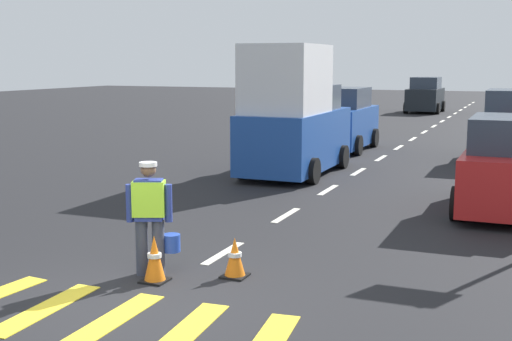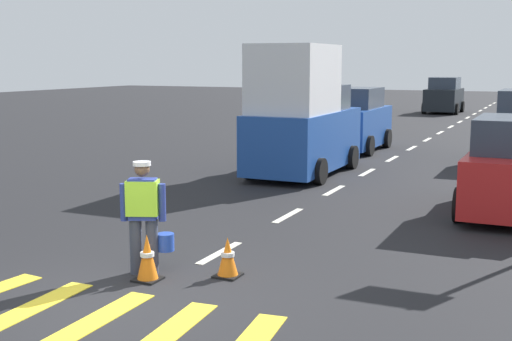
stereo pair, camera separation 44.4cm
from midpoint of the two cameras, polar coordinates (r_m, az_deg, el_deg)
The scene contains 9 objects.
ground_plane at distance 28.54m, azimuth 14.64°, elevation 2.56°, with size 96.00×96.00×0.00m, color black.
crosswalk_stripes at distance 8.66m, azimuth -11.44°, elevation -11.99°, with size 4.56×1.93×0.01m.
lane_center_line at distance 32.66m, azimuth 15.93°, elevation 3.30°, with size 0.14×46.40×0.01m.
road_worker at distance 10.05m, azimuth -8.01°, elevation -3.42°, with size 0.68×0.55×1.67m.
traffic_cone_near at distance 9.87m, azimuth -7.79°, elevation -7.24°, with size 0.36×0.36×0.67m.
traffic_cone_far at distance 9.96m, azimuth -1.09°, elevation -7.26°, with size 0.36×0.36×0.59m.
delivery_truck at distance 18.72m, azimuth 4.50°, elevation 4.51°, with size 2.16×4.60×3.54m.
car_oncoming_third at distance 43.39m, azimuth 15.71°, elevation 5.98°, with size 2.09×3.88×2.16m.
car_oncoming_second at distance 24.29m, azimuth 8.72°, elevation 4.07°, with size 2.00×3.94×2.19m.
Camera 2 is at (5.01, -6.87, 3.09)m, focal length 47.91 mm.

